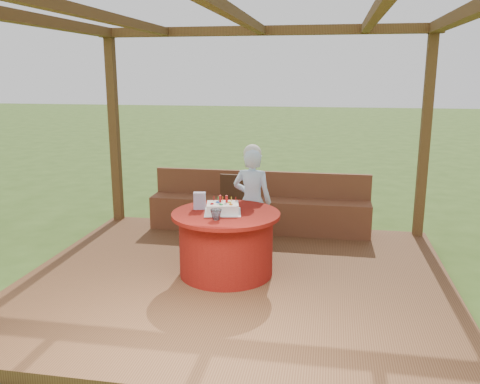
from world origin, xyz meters
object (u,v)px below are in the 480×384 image
table (226,243)px  gift_bag (200,201)px  elderly_woman (252,199)px  bench (259,211)px  drinking_glass (216,215)px  chair (233,205)px  birthday_cake (223,208)px

table → gift_bag: gift_bag is taller
table → elderly_woman: size_ratio=0.87×
bench → drinking_glass: size_ratio=26.16×
chair → gift_bag: gift_bag is taller
chair → bench: bearing=58.1°
gift_bag → drinking_glass: bearing=-65.4°
gift_bag → drinking_glass: size_ratio=1.59×
bench → elderly_woman: 1.00m
birthday_cake → drinking_glass: birthday_cake is taller
elderly_woman → drinking_glass: bearing=-102.3°
gift_bag → drinking_glass: 0.46m
chair → drinking_glass: 1.48m
elderly_woman → drinking_glass: elderly_woman is taller
bench → elderly_woman: elderly_woman is taller
elderly_woman → drinking_glass: 1.01m
bench → table: size_ratio=2.61×
table → chair: 1.18m
birthday_cake → chair: bearing=95.8°
chair → drinking_glass: size_ratio=7.32×
chair → gift_bag: bearing=-98.3°
table → chair: chair is taller
table → elderly_woman: 0.79m
bench → gift_bag: (-0.44, -1.52, 0.51)m
elderly_woman → bench: bearing=92.9°
bench → chair: (-0.28, -0.45, 0.19)m
drinking_glass → chair: bearing=94.4°
chair → birthday_cake: birthday_cake is taller
gift_bag → elderly_woman: bearing=40.4°
table → drinking_glass: drinking_glass is taller
bench → table: (-0.12, -1.62, 0.08)m
elderly_woman → drinking_glass: (-0.21, -0.98, 0.07)m
birthday_cake → drinking_glass: size_ratio=3.89×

